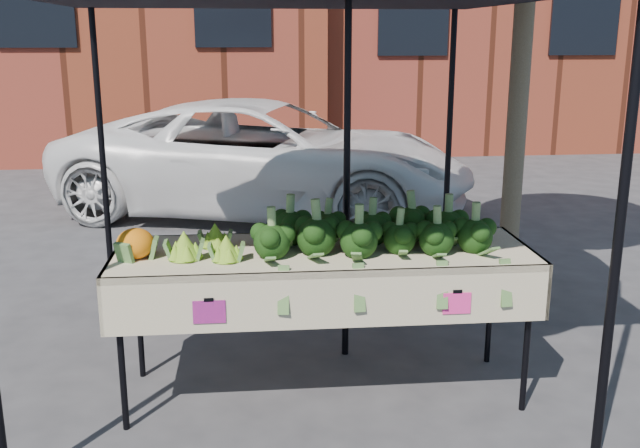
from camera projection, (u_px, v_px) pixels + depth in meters
The scene contains 8 objects.
ground at pixel (315, 399), 4.30m from camera, with size 90.00×90.00×0.00m, color #313134.
table at pixel (324, 323), 4.27m from camera, with size 2.41×0.82×0.90m.
canopy at pixel (291, 152), 4.61m from camera, with size 3.16×3.16×2.74m, color black, non-canonical shape.
broccoli_heap at pixel (371, 224), 4.17m from camera, with size 1.38×0.58×0.27m, color black.
romanesco_cluster at pixel (206, 236), 4.05m from camera, with size 0.44×0.48×0.21m, color #84B630.
cauliflower_pair at pixel (135, 242), 3.98m from camera, with size 0.21×0.21×0.19m, color orange.
vehicle at pixel (263, 3), 8.16m from camera, with size 2.25×1.36×4.88m, color white.
street_tree at pixel (524, 22), 5.31m from camera, with size 2.22×2.22×4.37m, color #1E4C14, non-canonical shape.
Camera 1 is at (-0.38, -3.88, 2.10)m, focal length 40.64 mm.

